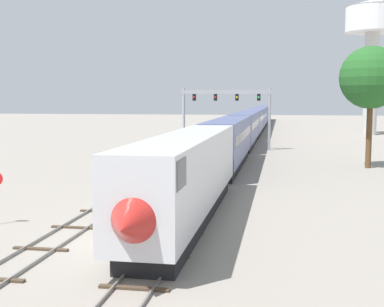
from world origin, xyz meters
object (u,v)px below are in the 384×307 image
object	(u,v)px
signal_gantry	(226,104)
water_tower	(373,28)
passenger_train	(254,122)
trackside_tree_left	(371,78)

from	to	relation	value
signal_gantry	water_tower	size ratio (longest dim) A/B	0.48
passenger_train	signal_gantry	distance (m)	27.63
passenger_train	trackside_tree_left	bearing A→B (deg)	-72.80
signal_gantry	trackside_tree_left	distance (m)	22.92
signal_gantry	trackside_tree_left	world-z (taller)	trackside_tree_left
passenger_train	trackside_tree_left	xyz separation A→B (m)	(13.53, -43.71, 6.16)
passenger_train	water_tower	size ratio (longest dim) A/B	6.34
water_tower	signal_gantry	bearing A→B (deg)	-125.30
passenger_train	water_tower	bearing A→B (deg)	16.10
signal_gantry	water_tower	world-z (taller)	water_tower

